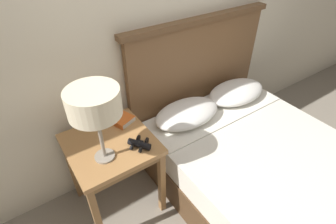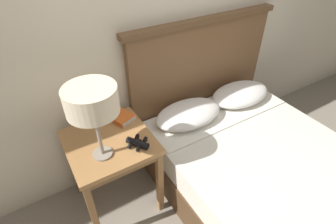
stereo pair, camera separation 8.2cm
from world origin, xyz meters
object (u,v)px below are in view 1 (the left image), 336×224
book_on_nightstand (121,119)px  table_lamp (94,104)px  nightstand (111,152)px  bed (253,161)px  binoculars_pair (139,144)px

book_on_nightstand → table_lamp: bearing=-132.0°
table_lamp → nightstand: bearing=53.0°
table_lamp → book_on_nightstand: bearing=48.0°
bed → book_on_nightstand: (-0.84, 0.65, 0.39)m
bed → binoculars_pair: size_ratio=11.37×
bed → nightstand: bearing=154.1°
nightstand → binoculars_pair: 0.24m
bed → table_lamp: size_ratio=3.51×
nightstand → bed: bearing=-25.9°
nightstand → binoculars_pair: (0.15, -0.15, 0.11)m
nightstand → table_lamp: 0.53m
binoculars_pair → book_on_nightstand: bearing=87.3°
bed → book_on_nightstand: bed is taller
table_lamp → binoculars_pair: (0.23, -0.04, -0.40)m
nightstand → bed: size_ratio=0.38×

